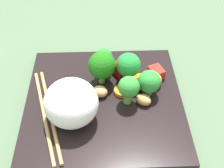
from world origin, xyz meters
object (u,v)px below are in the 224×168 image
at_px(carrot_slice_1, 140,80).
at_px(chopstick_pair, 47,113).
at_px(rice_mound, 71,103).
at_px(square_plate, 104,102).
at_px(broccoli_floret_2, 104,58).

relative_size(carrot_slice_1, chopstick_pair, 0.15).
bearing_deg(carrot_slice_1, chopstick_pair, 22.61).
distance_m(rice_mound, chopstick_pair, 0.06).
bearing_deg(rice_mound, square_plate, -144.82).
xyz_separation_m(rice_mound, chopstick_pair, (0.04, -0.01, -0.03)).
height_order(square_plate, carrot_slice_1, carrot_slice_1).
relative_size(square_plate, chopstick_pair, 1.33).
xyz_separation_m(square_plate, chopstick_pair, (0.10, 0.03, 0.01)).
bearing_deg(chopstick_pair, carrot_slice_1, 99.99).
bearing_deg(rice_mound, carrot_slice_1, -146.91).
distance_m(rice_mound, carrot_slice_1, 0.15).
height_order(square_plate, rice_mound, rice_mound).
distance_m(broccoli_floret_2, carrot_slice_1, 0.08).
relative_size(broccoli_floret_2, chopstick_pair, 0.25).
bearing_deg(square_plate, chopstick_pair, 15.44).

